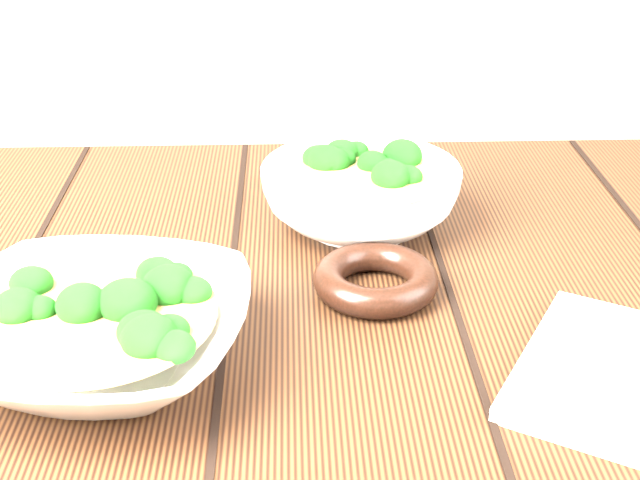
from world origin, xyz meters
TOP-DOWN VIEW (x-y plane):
  - table at (0.00, 0.00)m, footprint 1.20×0.80m
  - soup_bowl_front at (-0.12, -0.08)m, footprint 0.27×0.27m
  - soup_bowl_back at (0.11, 0.16)m, footprint 0.22×0.22m
  - trivet at (0.11, 0.02)m, footprint 0.12×0.12m

SIDE VIEW (x-z plane):
  - table at x=0.00m, z-range 0.26..1.01m
  - trivet at x=0.11m, z-range 0.75..0.78m
  - soup_bowl_front at x=-0.12m, z-range 0.75..0.82m
  - soup_bowl_back at x=0.11m, z-range 0.75..0.82m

